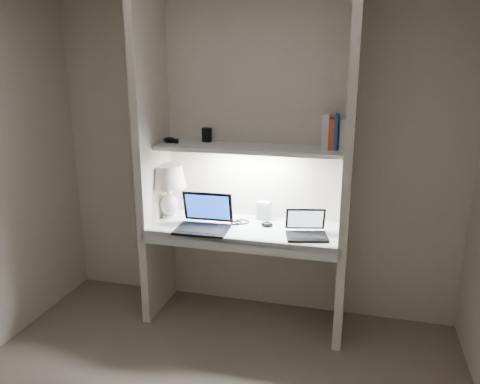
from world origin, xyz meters
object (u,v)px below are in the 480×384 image
(book_row, at_px, (339,133))
(laptop_main, at_px, (204,221))
(speaker, at_px, (264,211))
(laptop_netbook, at_px, (306,230))
(table_lamp, at_px, (168,182))

(book_row, bearing_deg, laptop_main, -163.83)
(book_row, bearing_deg, speaker, 176.61)
(laptop_main, relative_size, laptop_netbook, 1.17)
(laptop_main, bearing_deg, book_row, 14.11)
(table_lamp, xyz_separation_m, laptop_netbook, (1.11, -0.14, -0.25))
(table_lamp, xyz_separation_m, book_row, (1.29, 0.10, 0.42))
(table_lamp, xyz_separation_m, laptop_main, (0.35, -0.17, -0.23))
(table_lamp, distance_m, laptop_netbook, 1.14)
(speaker, bearing_deg, laptop_netbook, -22.54)
(laptop_main, height_order, speaker, laptop_main)
(table_lamp, bearing_deg, laptop_netbook, -6.99)
(table_lamp, relative_size, laptop_main, 1.09)
(laptop_main, bearing_deg, laptop_netbook, 0.62)
(table_lamp, height_order, laptop_main, table_lamp)
(laptop_netbook, relative_size, speaker, 2.27)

